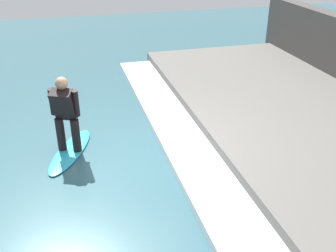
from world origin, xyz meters
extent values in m
plane|color=#335B66|center=(0.00, 0.00, 0.00)|extent=(28.00, 28.00, 0.00)
cube|color=#66635E|center=(3.58, 0.00, 0.18)|extent=(4.40, 11.75, 0.36)
cube|color=silver|center=(0.91, 0.00, 0.09)|extent=(0.94, 11.16, 0.17)
ellipsoid|color=#2DADD1|center=(-1.33, 0.72, 0.03)|extent=(1.19, 1.86, 0.06)
cylinder|color=black|center=(-1.47, 0.78, 0.40)|extent=(0.17, 0.17, 0.68)
cylinder|color=black|center=(-1.19, 0.65, 0.40)|extent=(0.17, 0.17, 0.68)
cube|color=black|center=(-1.33, 0.72, 1.05)|extent=(0.55, 0.57, 0.67)
sphere|color=#A87A5B|center=(-1.33, 0.72, 1.47)|extent=(0.24, 0.24, 0.24)
cylinder|color=black|center=(-1.54, 0.81, 1.09)|extent=(0.12, 0.21, 0.56)
cylinder|color=black|center=(-1.12, 0.62, 1.09)|extent=(0.12, 0.21, 0.56)
camera|label=1|loc=(-1.22, -6.31, 4.06)|focal=42.00mm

